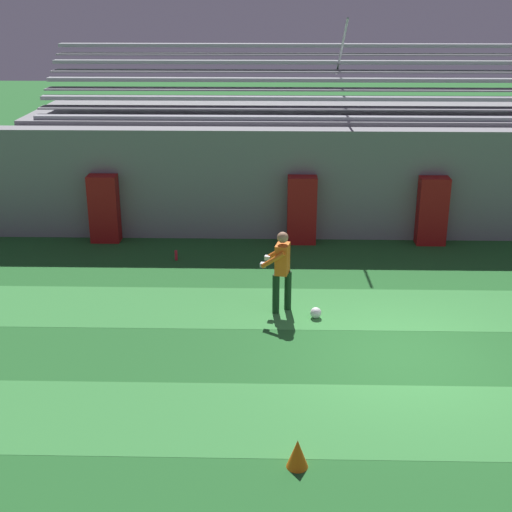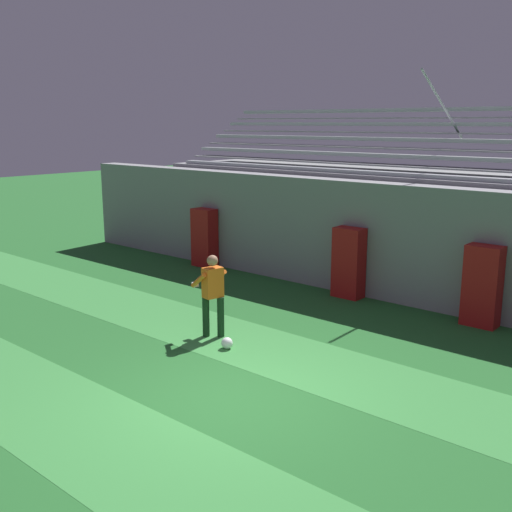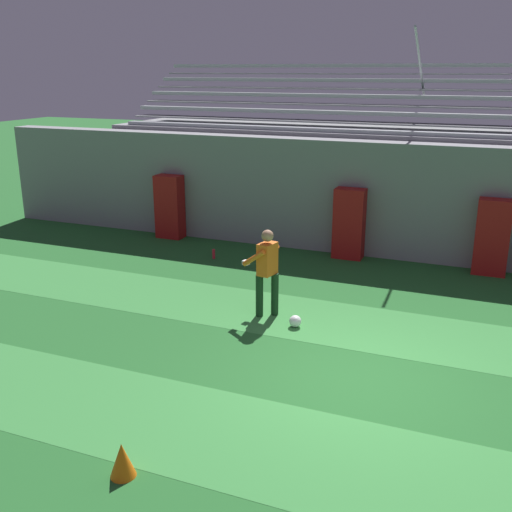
# 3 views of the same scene
# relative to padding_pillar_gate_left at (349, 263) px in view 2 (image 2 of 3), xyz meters

# --- Properties ---
(ground_plane) EXTENTS (80.00, 80.00, 0.00)m
(ground_plane) POSITION_rel_padding_pillar_gate_left_xyz_m (1.63, -5.95, -0.86)
(ground_plane) COLOR #236028
(turf_stripe_mid) EXTENTS (28.00, 1.99, 0.01)m
(turf_stripe_mid) POSITION_rel_padding_pillar_gate_left_xyz_m (1.63, -7.98, -0.86)
(turf_stripe_mid) COLOR #38843D
(turf_stripe_mid) RESTS_ON ground
(turf_stripe_far) EXTENTS (28.00, 1.99, 0.01)m
(turf_stripe_far) POSITION_rel_padding_pillar_gate_left_xyz_m (1.63, -4.01, -0.86)
(turf_stripe_far) COLOR #38843D
(turf_stripe_far) RESTS_ON ground
(back_wall) EXTENTS (24.00, 0.60, 2.80)m
(back_wall) POSITION_rel_padding_pillar_gate_left_xyz_m (1.63, 0.55, 0.54)
(back_wall) COLOR gray
(back_wall) RESTS_ON ground
(padding_pillar_gate_left) EXTENTS (0.73, 0.44, 1.72)m
(padding_pillar_gate_left) POSITION_rel_padding_pillar_gate_left_xyz_m (0.00, 0.00, 0.00)
(padding_pillar_gate_left) COLOR maroon
(padding_pillar_gate_left) RESTS_ON ground
(padding_pillar_gate_right) EXTENTS (0.73, 0.44, 1.72)m
(padding_pillar_gate_right) POSITION_rel_padding_pillar_gate_left_xyz_m (3.26, 0.00, 0.00)
(padding_pillar_gate_right) COLOR maroon
(padding_pillar_gate_right) RESTS_ON ground
(padding_pillar_far_left) EXTENTS (0.73, 0.44, 1.72)m
(padding_pillar_far_left) POSITION_rel_padding_pillar_gate_left_xyz_m (-4.99, 0.00, 0.00)
(padding_pillar_far_left) COLOR maroon
(padding_pillar_far_left) RESTS_ON ground
(bleacher_stand) EXTENTS (18.00, 4.05, 5.43)m
(bleacher_stand) POSITION_rel_padding_pillar_gate_left_xyz_m (1.63, 2.89, 0.64)
(bleacher_stand) COLOR gray
(bleacher_stand) RESTS_ON ground
(goalkeeper) EXTENTS (0.64, 0.65, 1.67)m
(goalkeeper) POSITION_rel_padding_pillar_gate_left_xyz_m (-0.55, -4.14, 0.09)
(goalkeeper) COLOR #143319
(goalkeeper) RESTS_ON ground
(soccer_ball) EXTENTS (0.22, 0.22, 0.22)m
(soccer_ball) POSITION_rel_padding_pillar_gate_left_xyz_m (0.13, -4.46, -0.75)
(soccer_ball) COLOR white
(soccer_ball) RESTS_ON ground
(water_bottle) EXTENTS (0.07, 0.07, 0.24)m
(water_bottle) POSITION_rel_padding_pillar_gate_left_xyz_m (-3.02, -1.33, -0.74)
(water_bottle) COLOR red
(water_bottle) RESTS_ON ground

